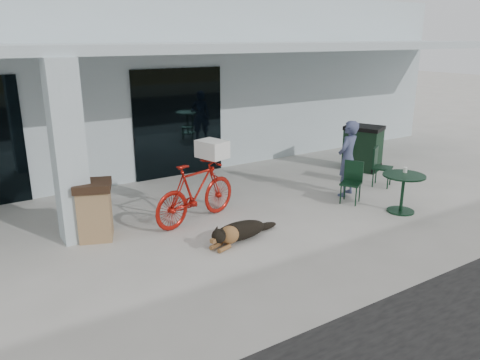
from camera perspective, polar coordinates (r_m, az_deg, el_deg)
ground at (r=7.35m, az=-3.00°, el=-10.76°), size 80.00×80.00×0.00m
building at (r=14.57m, az=-20.29°, el=11.41°), size 22.00×7.00×4.50m
storefront_glass_right at (r=11.94m, az=-7.47°, el=6.91°), size 2.40×0.06×2.70m
column at (r=8.36m, az=-20.19°, el=3.10°), size 0.50×0.50×3.12m
overhang at (r=9.80m, az=-14.17°, el=15.31°), size 22.00×2.80×0.18m
bicycle at (r=8.95m, az=-5.38°, el=-1.47°), size 2.05×1.06×1.19m
laundry_basket at (r=9.04m, az=-3.42°, el=3.78°), size 0.56×0.66×0.34m
dog at (r=8.22m, az=-0.00°, el=-6.08°), size 1.23×0.73×0.39m
cafe_table_far at (r=10.01m, az=19.17°, el=-1.56°), size 0.85×0.85×0.79m
cafe_chair_far_a at (r=11.58m, az=17.00°, el=1.51°), size 0.60×0.61×0.94m
cafe_chair_far_b at (r=10.23m, az=13.37°, el=-0.35°), size 0.58×0.57×0.89m
person at (r=10.62m, az=12.98°, el=2.56°), size 0.72×0.60×1.69m
cup_on_table at (r=10.05m, az=19.50°, el=1.17°), size 0.08×0.08×0.11m
trash_receptacle at (r=8.56m, az=-17.29°, el=-3.56°), size 0.79×0.79×1.05m
wheeled_bin at (r=12.89m, az=14.74°, el=3.80°), size 1.05×1.15×1.18m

